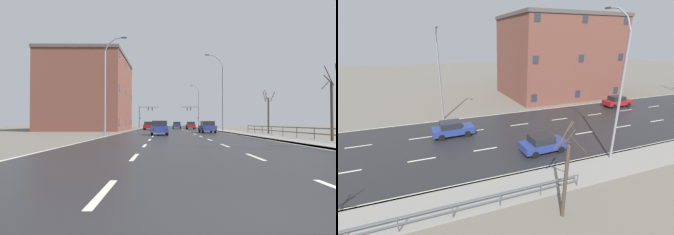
{
  "view_description": "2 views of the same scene",
  "coord_description": "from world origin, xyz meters",
  "views": [
    {
      "loc": [
        -1.16,
        -3.27,
        1.35
      ],
      "look_at": [
        -0.58,
        47.11,
        2.31
      ],
      "focal_mm": 29.54,
      "sensor_mm": 36.0,
      "label": 1
    },
    {
      "loc": [
        20.26,
        24.23,
        9.32
      ],
      "look_at": [
        0.0,
        31.85,
        1.94
      ],
      "focal_mm": 24.42,
      "sensor_mm": 36.0,
      "label": 2
    }
  ],
  "objects": [
    {
      "name": "ground_plane",
      "position": [
        0.0,
        48.0,
        -0.06
      ],
      "size": [
        160.0,
        160.0,
        0.12
      ],
      "color": "#666056"
    },
    {
      "name": "road_asphalt_strip",
      "position": [
        0.0,
        60.0,
        0.01
      ],
      "size": [
        14.0,
        120.0,
        0.03
      ],
      "color": "#232326",
      "rests_on": "ground"
    },
    {
      "name": "sidewalk_right",
      "position": [
        8.43,
        60.0,
        0.06
      ],
      "size": [
        3.0,
        120.0,
        0.12
      ],
      "color": "gray",
      "rests_on": "ground"
    },
    {
      "name": "guardrail",
      "position": [
        9.85,
        18.27,
        0.71
      ],
      "size": [
        0.07,
        29.87,
        1.0
      ],
      "color": "#515459",
      "rests_on": "ground"
    },
    {
      "name": "street_lamp_midground",
      "position": [
        7.43,
        38.18,
        5.71
      ],
      "size": [
        2.76,
        0.24,
        11.71
      ],
      "color": "slate",
      "rests_on": "ground"
    },
    {
      "name": "street_lamp_distant",
      "position": [
        7.47,
        67.65,
        5.45
      ],
      "size": [
        2.32,
        0.24,
        11.09
      ],
      "color": "slate",
      "rests_on": "ground"
    },
    {
      "name": "street_lamp_left_bank",
      "position": [
        -7.45,
        26.39,
        5.22
      ],
      "size": [
        2.42,
        0.24,
        10.64
      ],
      "color": "slate",
      "rests_on": "ground"
    },
    {
      "name": "traffic_signal_right",
      "position": [
        6.71,
        70.38,
        4.01
      ],
      "size": [
        4.83,
        0.36,
        5.83
      ],
      "color": "#38383A",
      "rests_on": "ground"
    },
    {
      "name": "traffic_signal_left",
      "position": [
        -6.54,
        69.58,
        3.99
      ],
      "size": [
        5.36,
        0.36,
        5.75
      ],
      "color": "#38383A",
      "rests_on": "ground"
    },
    {
      "name": "car_far_right",
      "position": [
        1.54,
        59.33,
        0.8
      ],
      "size": [
        1.88,
        4.12,
        1.57
      ],
      "rotation": [
        0.0,
        0.0,
        -0.01
      ],
      "color": "navy",
      "rests_on": "ground"
    },
    {
      "name": "car_mid_centre",
      "position": [
        -1.75,
        26.71,
        0.8
      ],
      "size": [
        1.95,
        4.16,
        1.57
      ],
      "rotation": [
        0.0,
        0.0,
        0.04
      ],
      "color": "navy",
      "rests_on": "ground"
    },
    {
      "name": "car_near_right",
      "position": [
        -4.32,
        50.9,
        0.8
      ],
      "size": [
        1.98,
        4.18,
        1.57
      ],
      "rotation": [
        0.0,
        0.0,
        -0.05
      ],
      "color": "maroon",
      "rests_on": "ground"
    },
    {
      "name": "car_near_left",
      "position": [
        4.35,
        55.69,
        0.8
      ],
      "size": [
        1.88,
        4.12,
        1.57
      ],
      "rotation": [
        0.0,
        0.0,
        0.01
      ],
      "color": "maroon",
      "rests_on": "ground"
    },
    {
      "name": "car_far_left",
      "position": [
        4.51,
        33.57,
        0.8
      ],
      "size": [
        1.97,
        4.17,
        1.57
      ],
      "rotation": [
        0.0,
        0.0,
        0.04
      ],
      "color": "navy",
      "rests_on": "ground"
    },
    {
      "name": "brick_building",
      "position": [
        -14.74,
        46.77,
        6.6
      ],
      "size": [
        13.37,
        17.81,
        13.18
      ],
      "color": "brown",
      "rests_on": "ground"
    },
    {
      "name": "bare_tree_near",
      "position": [
        11.15,
        16.87,
        2.59
      ],
      "size": [
        1.4,
        1.48,
        5.64
      ],
      "color": "#423328",
      "rests_on": "ground"
    },
    {
      "name": "bare_tree_mid",
      "position": [
        11.69,
        30.81,
        2.57
      ],
      "size": [
        1.23,
        1.18,
        5.51
      ],
      "color": "#423328",
      "rests_on": "ground"
    }
  ]
}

